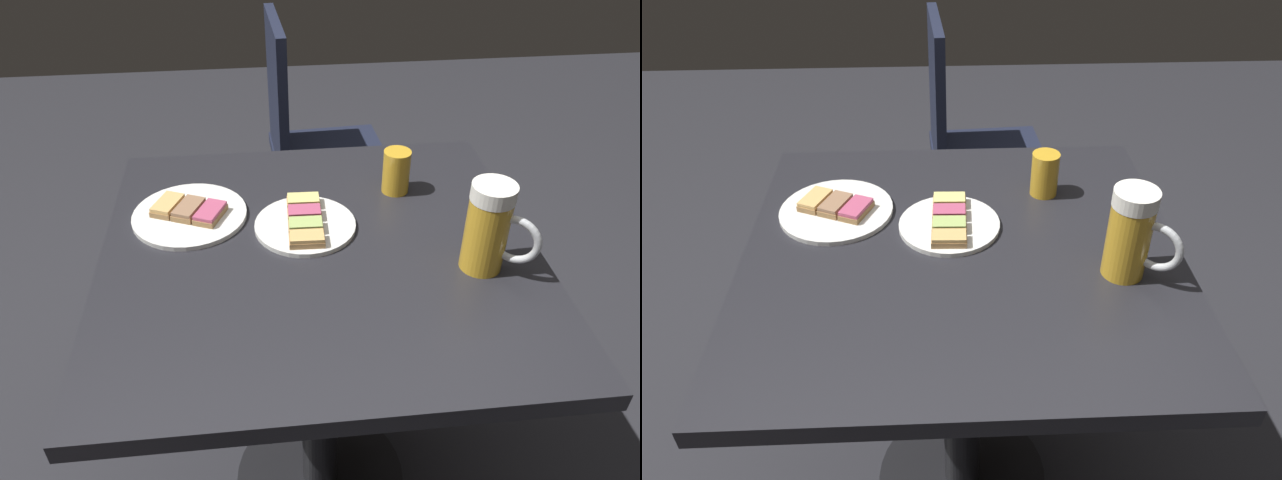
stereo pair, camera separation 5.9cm
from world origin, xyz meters
TOP-DOWN VIEW (x-y plane):
  - ground_plane at (0.00, 0.00)m, footprint 6.00×6.00m
  - cafe_table at (0.00, 0.00)m, footprint 0.84×0.80m
  - plate_near at (-0.02, 0.07)m, footprint 0.20×0.20m
  - plate_far at (-0.26, 0.13)m, footprint 0.23×0.23m
  - beer_mug at (0.29, -0.09)m, footprint 0.12×0.11m
  - beer_glass_small at (0.19, 0.19)m, footprint 0.06×0.06m
  - cafe_chair at (0.06, 0.90)m, footprint 0.40×0.40m

SIDE VIEW (x-z plane):
  - ground_plane at x=0.00m, z-range 0.00..0.00m
  - cafe_chair at x=0.06m, z-range 0.07..1.01m
  - cafe_table at x=0.00m, z-range 0.24..1.01m
  - plate_far at x=-0.26m, z-range 0.77..0.80m
  - plate_near at x=-0.02m, z-range 0.77..0.80m
  - beer_glass_small at x=0.19m, z-range 0.77..0.87m
  - beer_mug at x=0.29m, z-range 0.77..0.95m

